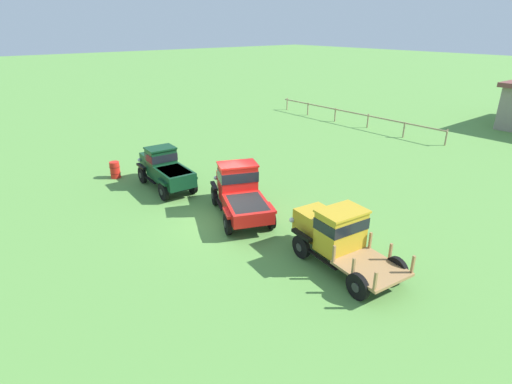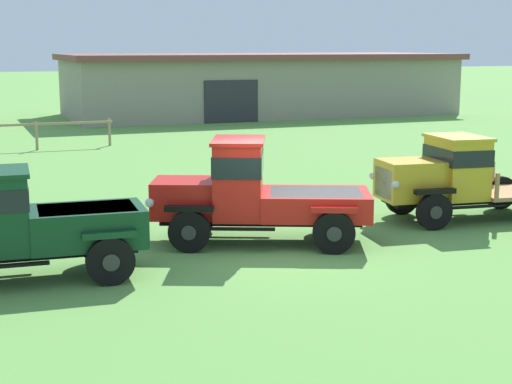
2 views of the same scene
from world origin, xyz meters
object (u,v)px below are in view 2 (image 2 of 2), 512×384
at_px(vintage_truck_midrow_center, 449,176).
at_px(vintage_truck_second_in_line, 254,193).
at_px(farm_shed, 260,84).
at_px(vintage_truck_foreground_near, 20,224).

bearing_deg(vintage_truck_midrow_center, vintage_truck_second_in_line, -176.48).
distance_m(farm_shed, vintage_truck_foreground_near, 36.22).
bearing_deg(vintage_truck_foreground_near, farm_shed, 61.40).
bearing_deg(vintage_truck_midrow_center, farm_shed, 77.22).
height_order(vintage_truck_foreground_near, vintage_truck_midrow_center, vintage_truck_midrow_center).
relative_size(vintage_truck_foreground_near, vintage_truck_second_in_line, 0.91).
xyz_separation_m(farm_shed, vintage_truck_second_in_line, (-12.24, -30.65, -0.79)).
distance_m(vintage_truck_foreground_near, vintage_truck_midrow_center, 10.56).
relative_size(vintage_truck_second_in_line, vintage_truck_midrow_center, 1.07).
distance_m(vintage_truck_foreground_near, vintage_truck_second_in_line, 5.22).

